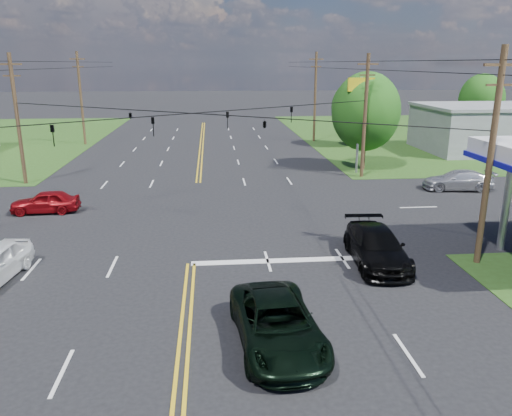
{
  "coord_description": "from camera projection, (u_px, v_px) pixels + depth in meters",
  "views": [
    {
      "loc": [
        1.04,
        -17.18,
        8.76
      ],
      "look_at": [
        3.14,
        6.0,
        1.99
      ],
      "focal_mm": 35.0,
      "sensor_mm": 36.0,
      "label": 1
    }
  ],
  "objects": [
    {
      "name": "pole_nw",
      "position": [
        17.0,
        118.0,
        36.36
      ],
      "size": [
        1.6,
        0.28,
        9.5
      ],
      "color": "#3C2519",
      "rests_on": "ground"
    },
    {
      "name": "tree_right_b",
      "position": [
        355.0,
        107.0,
        53.47
      ],
      "size": [
        4.94,
        4.94,
        7.09
      ],
      "color": "#3C2519",
      "rests_on": "ground"
    },
    {
      "name": "suv_black",
      "position": [
        376.0,
        246.0,
        22.54
      ],
      "size": [
        2.52,
        5.57,
        1.58
      ],
      "primitive_type": "imported",
      "rotation": [
        0.0,
        0.0,
        -0.06
      ],
      "color": "black",
      "rests_on": "ground"
    },
    {
      "name": "sedan_far",
      "position": [
        458.0,
        180.0,
        35.71
      ],
      "size": [
        5.09,
        2.62,
        1.41
      ],
      "primitive_type": "imported",
      "rotation": [
        0.0,
        0.0,
        -1.71
      ],
      "color": "#B7B7BC",
      "rests_on": "ground"
    },
    {
      "name": "power_lines",
      "position": [
        189.0,
        66.0,
        25.95
      ],
      "size": [
        26.04,
        100.0,
        0.64
      ],
      "color": "black",
      "rests_on": "ground"
    },
    {
      "name": "grass_ne",
      "position": [
        476.0,
        134.0,
        63.9
      ],
      "size": [
        46.0,
        48.0,
        0.03
      ],
      "primitive_type": "cube",
      "color": "#284516",
      "rests_on": "ground"
    },
    {
      "name": "retail_ne",
      "position": [
        492.0,
        129.0,
        51.38
      ],
      "size": [
        14.0,
        10.0,
        4.4
      ],
      "primitive_type": "cube",
      "color": "slate",
      "rests_on": "ground"
    },
    {
      "name": "pickup_dkgreen",
      "position": [
        277.0,
        324.0,
        15.91
      ],
      "size": [
        2.95,
        5.66,
        1.52
      ],
      "primitive_type": "imported",
      "rotation": [
        0.0,
        0.0,
        0.08
      ],
      "color": "black",
      "rests_on": "ground"
    },
    {
      "name": "stop_bar",
      "position": [
        300.0,
        260.0,
        23.05
      ],
      "size": [
        10.0,
        0.5,
        0.02
      ],
      "primitive_type": "cube",
      "color": "silver",
      "rests_on": "ground"
    },
    {
      "name": "span_wire_signals",
      "position": [
        192.0,
        113.0,
        28.59
      ],
      "size": [
        26.0,
        18.0,
        1.13
      ],
      "color": "black",
      "rests_on": "ground"
    },
    {
      "name": "pole_left_far",
      "position": [
        81.0,
        97.0,
        54.46
      ],
      "size": [
        1.6,
        0.28,
        10.0
      ],
      "color": "#3C2519",
      "rests_on": "ground"
    },
    {
      "name": "polesign_ne",
      "position": [
        360.0,
        99.0,
        39.75
      ],
      "size": [
        2.13,
        0.25,
        7.74
      ],
      "color": "#A5A5AA",
      "rests_on": "ground"
    },
    {
      "name": "sedan_red",
      "position": [
        45.0,
        202.0,
        30.24
      ],
      "size": [
        4.06,
        1.79,
        1.36
      ],
      "primitive_type": "imported",
      "rotation": [
        0.0,
        0.0,
        -1.52
      ],
      "color": "maroon",
      "rests_on": "ground"
    },
    {
      "name": "tree_right_a",
      "position": [
        366.0,
        112.0,
        41.59
      ],
      "size": [
        5.7,
        5.7,
        8.18
      ],
      "color": "#3C2519",
      "rests_on": "ground"
    },
    {
      "name": "pole_right_far",
      "position": [
        315.0,
        96.0,
        56.72
      ],
      "size": [
        1.6,
        0.28,
        10.0
      ],
      "color": "#3C2519",
      "rests_on": "ground"
    },
    {
      "name": "ground",
      "position": [
        196.0,
        213.0,
        30.26
      ],
      "size": [
        280.0,
        280.0,
        0.0
      ],
      "primitive_type": "plane",
      "color": "black",
      "rests_on": "ground"
    },
    {
      "name": "tree_far_r",
      "position": [
        482.0,
        99.0,
        60.64
      ],
      "size": [
        5.32,
        5.32,
        7.63
      ],
      "color": "#3C2519",
      "rests_on": "ground"
    },
    {
      "name": "pole_se",
      "position": [
        491.0,
        156.0,
        21.41
      ],
      "size": [
        1.6,
        0.28,
        9.5
      ],
      "color": "#3C2519",
      "rests_on": "ground"
    },
    {
      "name": "pole_ne",
      "position": [
        365.0,
        115.0,
        38.62
      ],
      "size": [
        1.6,
        0.28,
        9.5
      ],
      "color": "#3C2519",
      "rests_on": "ground"
    }
  ]
}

